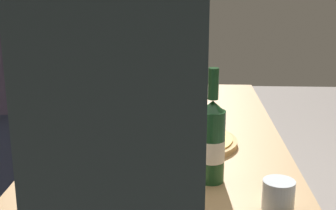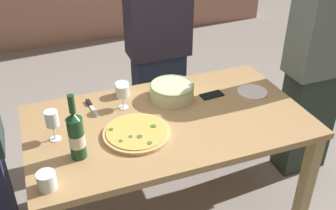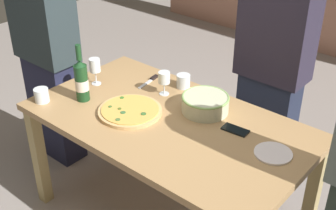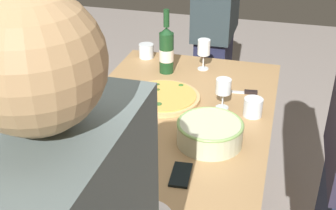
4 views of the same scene
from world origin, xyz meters
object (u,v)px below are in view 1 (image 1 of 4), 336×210
Objects in this scene: wine_bottle at (212,141)px; person_host at (6,98)px; serving_bowl at (122,107)px; side_plate at (157,91)px; cup_ceramic at (75,128)px; cell_phone at (142,103)px; person_guest_right at (159,63)px; pizza at (188,141)px; cup_amber at (278,195)px; wine_glass_near_pizza at (110,116)px; dining_table at (168,147)px; pizza_knife at (80,159)px; wine_glass_by_bottle at (147,154)px.

person_host is (0.75, 0.93, -0.07)m from wine_bottle.
serving_bowl reaches higher than side_plate.
wine_bottle is at bearing -125.19° from cup_ceramic.
cell_phone is 0.65m from person_host.
person_guest_right reaches higher than cup_ceramic.
pizza is 0.55m from cup_amber.
cup_ceramic is at bearing -16.40° from person_guest_right.
cup_amber is at bearing -134.63° from wine_bottle.
person_host is at bearing 53.32° from wine_glass_near_pizza.
cup_ceramic is at bearing 76.89° from wine_glass_near_pizza.
dining_table is at bearing 108.10° from cell_phone.
serving_bowl is at bearing 42.89° from pizza.
person_guest_right is (1.50, -0.17, 0.06)m from pizza_knife.
person_host is (0.84, 0.75, -0.06)m from wine_glass_by_bottle.
person_guest_right reaches higher than wine_glass_by_bottle.
pizza_knife is (0.32, 0.62, -0.04)m from cup_amber.
serving_bowl is 1.90× the size of cell_phone.
dining_table is at bearing 22.26° from pizza.
cup_ceramic is 0.23m from pizza_knife.
cup_ceramic is at bearing -27.15° from person_host.
person_guest_right is (1.65, 0.27, -0.06)m from wine_bottle.
pizza is 0.31m from wine_glass_near_pizza.
cup_ceramic is at bearing 35.42° from wine_glass_by_bottle.
wine_bottle is 1.18m from side_plate.
cup_ceramic reaches higher than pizza_knife.
serving_bowl is at bearing 33.59° from cup_amber.
wine_glass_by_bottle is at bearing 78.00° from cup_amber.
cup_ceramic is (0.03, 0.15, -0.06)m from wine_glass_near_pizza.
wine_glass_near_pizza is 0.73× the size of pizza_knife.
wine_glass_by_bottle is 0.37m from pizza_knife.
pizza is 1.04× the size of wine_bottle.
serving_bowl is 0.17× the size of person_guest_right.
wine_bottle is at bearing -131.76° from wine_glass_near_pizza.
pizza is 4.23× the size of cup_ceramic.
side_plate is at bearing -18.62° from cup_ceramic.
wine_glass_by_bottle reaches higher than dining_table.
pizza reaches higher than cell_phone.
cup_ceramic is 0.60× the size of cell_phone.
wine_bottle is at bearing 3.58° from person_guest_right.
wine_bottle is at bearing -23.25° from person_host.
dining_table is 0.60m from wine_bottle.
serving_bowl is 3.15× the size of cup_ceramic.
wine_glass_near_pizza is at bearing -21.17° from person_host.
wine_glass_by_bottle is 0.38m from cup_amber.
side_plate is 0.94× the size of pizza_knife.
cup_amber is (-0.71, -0.33, 0.13)m from dining_table.
wine_glass_by_bottle is 1.74m from person_guest_right.
pizza_knife is at bearing 169.00° from side_plate.
cup_amber is at bearing -132.72° from wine_glass_near_pizza.
cell_phone is (0.88, 0.30, -0.13)m from wine_bottle.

